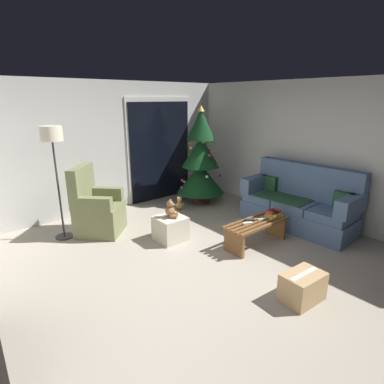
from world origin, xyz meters
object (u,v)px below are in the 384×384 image
(coffee_table, at_px, (256,229))
(ottoman, at_px, (170,228))
(couch, at_px, (299,204))
(teddy_bear_honey_by_tree, at_px, (179,204))
(cardboard_box_taped_mid_floor, at_px, (302,287))
(remote_white, at_px, (248,223))
(book_stack, at_px, (274,214))
(floor_lamp, at_px, (53,145))
(cell_phone, at_px, (274,210))
(remote_graphite, at_px, (249,220))
(remote_silver, at_px, (262,219))
(teddy_bear_chestnut, at_px, (171,210))
(armchair, at_px, (97,210))
(christmas_tree, at_px, (201,161))

(coffee_table, distance_m, ottoman, 1.34)
(couch, height_order, teddy_bear_honey_by_tree, couch)
(teddy_bear_honey_by_tree, relative_size, cardboard_box_taped_mid_floor, 0.58)
(remote_white, bearing_deg, book_stack, -75.16)
(coffee_table, distance_m, floor_lamp, 3.32)
(cell_phone, xyz_separation_m, ottoman, (-1.23, 1.04, -0.31))
(couch, relative_size, remote_graphite, 12.64)
(couch, bearing_deg, floor_lamp, 147.49)
(remote_white, relative_size, floor_lamp, 0.09)
(remote_silver, distance_m, cell_phone, 0.24)
(book_stack, distance_m, floor_lamp, 3.52)
(cell_phone, relative_size, teddy_bear_chestnut, 0.50)
(teddy_bear_chestnut, xyz_separation_m, cardboard_box_taped_mid_floor, (0.22, -2.19, -0.34))
(floor_lamp, height_order, teddy_bear_honey_by_tree, floor_lamp)
(cell_phone, height_order, cardboard_box_taped_mid_floor, cell_phone)
(couch, bearing_deg, cardboard_box_taped_mid_floor, -146.23)
(teddy_bear_chestnut, height_order, cardboard_box_taped_mid_floor, teddy_bear_chestnut)
(cell_phone, bearing_deg, teddy_bear_honey_by_tree, 110.85)
(couch, bearing_deg, cell_phone, -174.62)
(couch, distance_m, armchair, 3.46)
(armchair, distance_m, floor_lamp, 1.23)
(cell_phone, distance_m, ottoman, 1.64)
(floor_lamp, distance_m, teddy_bear_chestnut, 2.02)
(couch, xyz_separation_m, teddy_bear_honey_by_tree, (-1.12, 1.98, -0.28))
(cell_phone, relative_size, teddy_bear_honey_by_tree, 0.50)
(remote_white, bearing_deg, cardboard_box_taped_mid_floor, -178.83)
(coffee_table, bearing_deg, remote_white, 172.22)
(remote_silver, distance_m, teddy_bear_honey_by_tree, 2.03)
(coffee_table, height_order, armchair, armchair)
(coffee_table, bearing_deg, teddy_bear_chestnut, 133.03)
(ottoman, height_order, teddy_bear_chestnut, teddy_bear_chestnut)
(cell_phone, height_order, floor_lamp, floor_lamp)
(remote_silver, distance_m, floor_lamp, 3.35)
(couch, height_order, ottoman, couch)
(remote_graphite, xyz_separation_m, cell_phone, (0.38, -0.16, 0.11))
(teddy_bear_chestnut, bearing_deg, christmas_tree, 35.37)
(cell_phone, distance_m, cardboard_box_taped_mid_floor, 1.57)
(remote_graphite, height_order, cardboard_box_taped_mid_floor, remote_graphite)
(remote_graphite, relative_size, book_stack, 0.62)
(floor_lamp, xyz_separation_m, teddy_bear_chestnut, (1.29, -1.18, -1.00))
(remote_silver, distance_m, remote_white, 0.29)
(remote_silver, xyz_separation_m, remote_graphite, (-0.17, 0.11, 0.00))
(remote_silver, bearing_deg, teddy_bear_chestnut, 58.82)
(remote_silver, distance_m, armchair, 2.68)
(armchair, bearing_deg, cell_phone, -45.70)
(teddy_bear_chestnut, bearing_deg, teddy_bear_honey_by_tree, 47.35)
(ottoman, bearing_deg, couch, -24.96)
(book_stack, height_order, teddy_bear_honey_by_tree, book_stack)
(couch, relative_size, ottoman, 4.48)
(book_stack, relative_size, cardboard_box_taped_mid_floor, 0.51)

